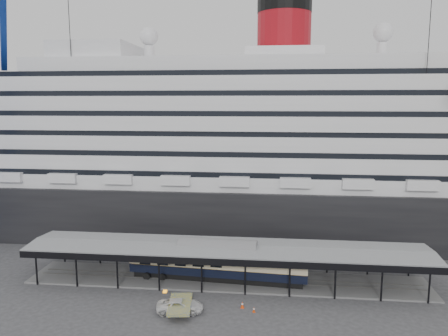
# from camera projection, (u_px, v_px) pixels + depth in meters

# --- Properties ---
(ground) EXTENTS (200.00, 200.00, 0.00)m
(ground) POSITION_uv_depth(u_px,v_px,m) (223.00, 296.00, 56.88)
(ground) COLOR #373739
(ground) RESTS_ON ground
(cruise_ship) EXTENTS (130.00, 30.00, 43.90)m
(cruise_ship) POSITION_uv_depth(u_px,v_px,m) (241.00, 137.00, 85.55)
(cruise_ship) COLOR black
(cruise_ship) RESTS_ON ground
(platform_canopy) EXTENTS (56.00, 9.18, 5.30)m
(platform_canopy) POSITION_uv_depth(u_px,v_px,m) (227.00, 265.00, 61.43)
(platform_canopy) COLOR slate
(platform_canopy) RESTS_ON ground
(port_truck) EXTENTS (5.89, 3.27, 1.56)m
(port_truck) POSITION_uv_depth(u_px,v_px,m) (180.00, 306.00, 52.56)
(port_truck) COLOR silver
(port_truck) RESTS_ON ground
(pullman_carriage) EXTENTS (25.24, 5.06, 24.61)m
(pullman_carriage) POSITION_uv_depth(u_px,v_px,m) (218.00, 261.00, 61.48)
(pullman_carriage) COLOR black
(pullman_carriage) RESTS_ON ground
(traffic_cone_left) EXTENTS (0.36, 0.36, 0.67)m
(traffic_cone_left) POSITION_uv_depth(u_px,v_px,m) (169.00, 305.00, 53.85)
(traffic_cone_left) COLOR #EF560D
(traffic_cone_left) RESTS_ON ground
(traffic_cone_mid) EXTENTS (0.46, 0.46, 0.68)m
(traffic_cone_mid) POSITION_uv_depth(u_px,v_px,m) (254.00, 310.00, 52.58)
(traffic_cone_mid) COLOR #D1400B
(traffic_cone_mid) RESTS_ON ground
(traffic_cone_right) EXTENTS (0.48, 0.48, 0.84)m
(traffic_cone_right) POSITION_uv_depth(u_px,v_px,m) (242.00, 305.00, 53.67)
(traffic_cone_right) COLOR #F3440D
(traffic_cone_right) RESTS_ON ground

